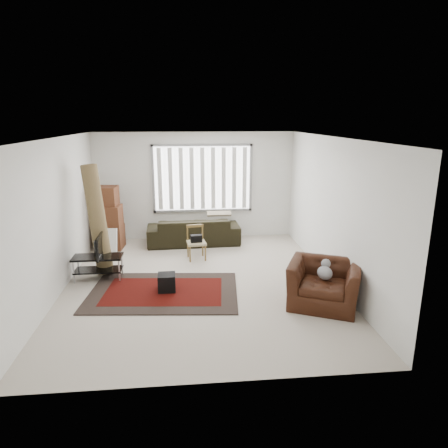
{
  "coord_description": "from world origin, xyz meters",
  "views": [
    {
      "loc": [
        -0.24,
        -7.06,
        3.04
      ],
      "look_at": [
        0.49,
        0.33,
        1.05
      ],
      "focal_mm": 32.0,
      "sensor_mm": 36.0,
      "label": 1
    }
  ],
  "objects_px": {
    "tv_stand": "(98,263)",
    "side_chair": "(196,241)",
    "armchair": "(324,281)",
    "sofa": "(193,227)",
    "moving_boxes": "(109,220)"
  },
  "relations": [
    {
      "from": "tv_stand",
      "to": "sofa",
      "type": "bearing_deg",
      "value": 47.95
    },
    {
      "from": "moving_boxes",
      "to": "armchair",
      "type": "distance_m",
      "value": 5.31
    },
    {
      "from": "sofa",
      "to": "side_chair",
      "type": "relative_size",
      "value": 3.02
    },
    {
      "from": "armchair",
      "to": "tv_stand",
      "type": "bearing_deg",
      "value": -175.76
    },
    {
      "from": "sofa",
      "to": "side_chair",
      "type": "bearing_deg",
      "value": 89.38
    },
    {
      "from": "moving_boxes",
      "to": "sofa",
      "type": "relative_size",
      "value": 0.66
    },
    {
      "from": "moving_boxes",
      "to": "side_chair",
      "type": "bearing_deg",
      "value": -25.08
    },
    {
      "from": "tv_stand",
      "to": "armchair",
      "type": "distance_m",
      "value": 4.23
    },
    {
      "from": "armchair",
      "to": "moving_boxes",
      "type": "bearing_deg",
      "value": 164.85
    },
    {
      "from": "tv_stand",
      "to": "sofa",
      "type": "distance_m",
      "value": 2.82
    },
    {
      "from": "tv_stand",
      "to": "side_chair",
      "type": "bearing_deg",
      "value": 26.81
    },
    {
      "from": "tv_stand",
      "to": "armchair",
      "type": "xyz_separation_m",
      "value": [
        3.96,
        -1.48,
        0.08
      ]
    },
    {
      "from": "tv_stand",
      "to": "sofa",
      "type": "relative_size",
      "value": 0.42
    },
    {
      "from": "side_chair",
      "to": "armchair",
      "type": "distance_m",
      "value": 3.19
    },
    {
      "from": "side_chair",
      "to": "armchair",
      "type": "bearing_deg",
      "value": -57.37
    }
  ]
}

